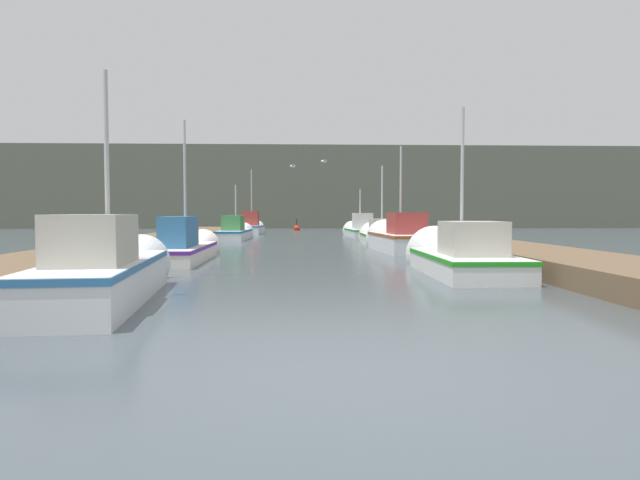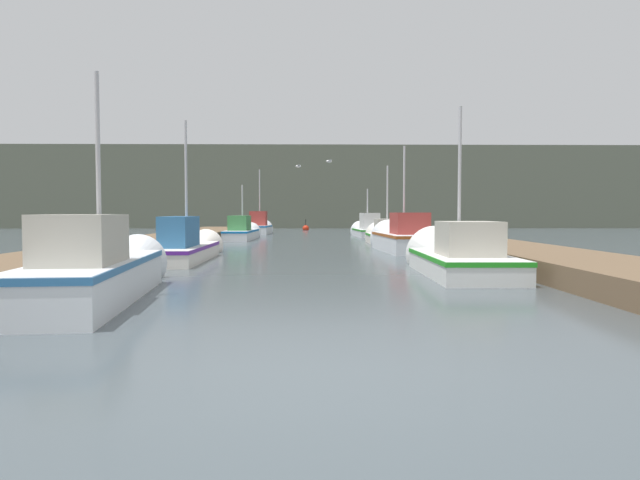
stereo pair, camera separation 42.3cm
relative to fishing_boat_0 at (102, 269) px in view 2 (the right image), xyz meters
name	(u,v)px [view 2 (the right image)]	position (x,y,z in m)	size (l,w,h in m)	color
ground_plane	(313,382)	(3.67, -5.06, -0.49)	(200.00, 200.00, 0.00)	#424C51
dock_left	(143,247)	(-2.49, 10.94, -0.25)	(2.82, 40.00, 0.48)	brown
dock_right	(477,246)	(9.82, 10.94, -0.25)	(2.82, 40.00, 0.48)	brown
distant_shore_ridge	(310,190)	(3.67, 51.44, 3.42)	(120.00, 16.00, 7.84)	#565B4C
fishing_boat_0	(102,269)	(0.00, 0.00, 0.00)	(1.91, 6.27, 4.18)	silver
fishing_boat_1	(455,257)	(7.24, 4.07, -0.11)	(1.87, 5.56, 4.60)	silver
fishing_boat_2	(189,247)	(-0.21, 8.16, -0.09)	(1.40, 6.50, 4.72)	silver
fishing_boat_3	(403,238)	(7.25, 12.15, -0.02)	(2.08, 5.74, 4.53)	silver
fishing_boat_4	(386,236)	(7.29, 17.27, -0.12)	(1.69, 5.86, 4.24)	silver
fishing_boat_5	(243,232)	(-0.10, 21.89, -0.08)	(1.50, 6.30, 3.37)	silver
fishing_boat_6	(367,229)	(7.21, 25.95, -0.07)	(1.72, 5.79, 3.42)	silver
fishing_boat_7	(260,227)	(0.14, 29.84, -0.02)	(1.58, 4.50, 4.83)	silver
mooring_piling_0	(370,225)	(8.46, 35.46, 0.02)	(0.34, 0.34, 1.01)	#473523
mooring_piling_1	(388,229)	(8.38, 24.73, -0.01)	(0.36, 0.36, 0.95)	#473523
mooring_piling_2	(406,232)	(8.63, 19.57, -0.01)	(0.28, 0.28, 0.95)	#473523
mooring_piling_3	(236,228)	(-1.27, 27.73, 0.00)	(0.30, 0.30, 0.97)	#473523
channel_buoy	(306,228)	(3.26, 37.98, -0.34)	(0.55, 0.55, 1.05)	red
seagull_lead	(329,161)	(4.54, 17.08, 3.42)	(0.31, 0.56, 0.12)	white
seagull_1	(298,166)	(3.05, 18.52, 3.30)	(0.30, 0.56, 0.12)	white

